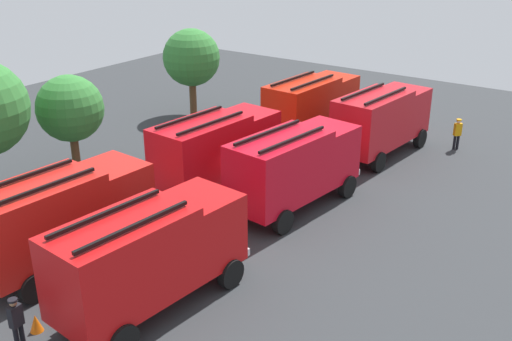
# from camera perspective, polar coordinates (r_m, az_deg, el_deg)

# --- Properties ---
(ground_plane) EXTENTS (55.01, 55.01, 0.00)m
(ground_plane) POSITION_cam_1_polar(r_m,az_deg,el_deg) (28.96, -0.00, -2.56)
(ground_plane) COLOR #2D3033
(fire_truck_0) EXTENTS (7.39, 3.27, 3.88)m
(fire_truck_0) POSITION_cam_1_polar(r_m,az_deg,el_deg) (20.38, -10.11, -7.72)
(fire_truck_0) COLOR red
(fire_truck_0) RESTS_ON ground
(fire_truck_1) EXTENTS (7.43, 3.43, 3.88)m
(fire_truck_1) POSITION_cam_1_polar(r_m,az_deg,el_deg) (27.12, 3.68, 0.56)
(fire_truck_1) COLOR red
(fire_truck_1) RESTS_ON ground
(fire_truck_2) EXTENTS (7.39, 3.29, 3.88)m
(fire_truck_2) POSITION_cam_1_polar(r_m,az_deg,el_deg) (34.23, 11.90, 4.85)
(fire_truck_2) COLOR red
(fire_truck_2) RESTS_ON ground
(fire_truck_3) EXTENTS (7.33, 3.11, 3.88)m
(fire_truck_3) POSITION_cam_1_polar(r_m,az_deg,el_deg) (23.70, -17.96, -3.99)
(fire_truck_3) COLOR red
(fire_truck_3) RESTS_ON ground
(fire_truck_4) EXTENTS (7.36, 3.20, 3.88)m
(fire_truck_4) POSITION_cam_1_polar(r_m,az_deg,el_deg) (29.22, -3.78, 2.21)
(fire_truck_4) COLOR red
(fire_truck_4) RESTS_ON ground
(fire_truck_5) EXTENTS (7.33, 3.09, 3.88)m
(fire_truck_5) POSITION_cam_1_polar(r_m,az_deg,el_deg) (36.45, 5.34, 6.34)
(fire_truck_5) COLOR red
(fire_truck_5) RESTS_ON ground
(firefighter_0) EXTENTS (0.47, 0.35, 1.61)m
(firefighter_0) POSITION_cam_1_polar(r_m,az_deg,el_deg) (32.49, 4.31, 1.98)
(firefighter_0) COLOR black
(firefighter_0) RESTS_ON ground
(firefighter_1) EXTENTS (0.47, 0.46, 1.83)m
(firefighter_1) POSITION_cam_1_polar(r_m,az_deg,el_deg) (36.63, 18.65, 3.48)
(firefighter_1) COLOR black
(firefighter_1) RESTS_ON ground
(firefighter_2) EXTENTS (0.45, 0.29, 1.80)m
(firefighter_2) POSITION_cam_1_polar(r_m,az_deg,el_deg) (20.29, -21.88, -13.14)
(firefighter_2) COLOR black
(firefighter_2) RESTS_ON ground
(tree_2) EXTENTS (3.41, 3.41, 5.29)m
(tree_2) POSITION_cam_1_polar(r_m,az_deg,el_deg) (31.87, -17.30, 5.63)
(tree_2) COLOR brown
(tree_2) RESTS_ON ground
(tree_3) EXTENTS (3.80, 3.80, 5.89)m
(tree_3) POSITION_cam_1_polar(r_m,az_deg,el_deg) (40.61, -6.18, 10.63)
(tree_3) COLOR brown
(tree_3) RESTS_ON ground
(traffic_cone_0) EXTENTS (0.47, 0.47, 0.67)m
(traffic_cone_0) POSITION_cam_1_polar(r_m,az_deg,el_deg) (24.31, -10.36, -7.34)
(traffic_cone_0) COLOR #F2600C
(traffic_cone_0) RESTS_ON ground
(traffic_cone_1) EXTENTS (0.43, 0.43, 0.61)m
(traffic_cone_1) POSITION_cam_1_polar(r_m,az_deg,el_deg) (21.23, -20.25, -13.49)
(traffic_cone_1) COLOR #F2600C
(traffic_cone_1) RESTS_ON ground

